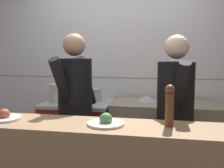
% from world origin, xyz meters
% --- Properties ---
extents(wall_back_tiled, '(8.00, 0.06, 2.60)m').
position_xyz_m(wall_back_tiled, '(0.00, 1.52, 1.30)').
color(wall_back_tiled, white).
rests_on(wall_back_tiled, ground_plane).
extents(oven_range, '(0.86, 0.71, 0.87)m').
position_xyz_m(oven_range, '(-0.44, 1.12, 0.43)').
color(oven_range, maroon).
rests_on(oven_range, ground_plane).
extents(prep_counter, '(1.28, 0.65, 0.90)m').
position_xyz_m(prep_counter, '(0.66, 1.12, 0.44)').
color(prep_counter, gray).
rests_on(prep_counter, ground_plane).
extents(stock_pot, '(0.30, 0.30, 0.22)m').
position_xyz_m(stock_pot, '(-0.67, 1.10, 0.99)').
color(stock_pot, beige).
rests_on(stock_pot, oven_range).
extents(sauce_pot, '(0.25, 0.25, 0.17)m').
position_xyz_m(sauce_pot, '(-0.27, 1.18, 0.96)').
color(sauce_pot, '#B7BABF').
rests_on(sauce_pot, oven_range).
extents(mixing_bowl_steel, '(0.24, 0.24, 0.08)m').
position_xyz_m(mixing_bowl_steel, '(0.42, 1.18, 0.93)').
color(mixing_bowl_steel, '#B7BABF').
rests_on(mixing_bowl_steel, prep_counter).
extents(chefs_knife, '(0.33, 0.19, 0.02)m').
position_xyz_m(chefs_knife, '(0.79, 0.95, 0.90)').
color(chefs_knife, '#B7BABF').
rests_on(chefs_knife, prep_counter).
extents(plated_dish_main, '(0.26, 0.26, 0.09)m').
position_xyz_m(plated_dish_main, '(-0.63, -0.20, 0.98)').
color(plated_dish_main, white).
rests_on(plated_dish_main, pass_counter).
extents(plated_dish_appetiser, '(0.28, 0.28, 0.10)m').
position_xyz_m(plated_dish_appetiser, '(0.20, -0.20, 0.98)').
color(plated_dish_appetiser, white).
rests_on(plated_dish_appetiser, pass_counter).
extents(pepper_mill, '(0.07, 0.07, 0.31)m').
position_xyz_m(pepper_mill, '(0.66, -0.16, 1.12)').
color(pepper_mill, brown).
rests_on(pepper_mill, pass_counter).
extents(chef_head_cook, '(0.42, 0.73, 1.68)m').
position_xyz_m(chef_head_cook, '(-0.25, 0.44, 0.94)').
color(chef_head_cook, black).
rests_on(chef_head_cook, ground_plane).
extents(chef_sous, '(0.39, 0.73, 1.65)m').
position_xyz_m(chef_sous, '(0.73, 0.40, 0.92)').
color(chef_sous, black).
rests_on(chef_sous, ground_plane).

